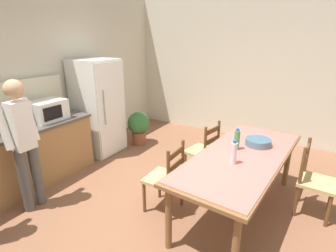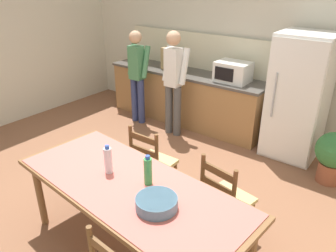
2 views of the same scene
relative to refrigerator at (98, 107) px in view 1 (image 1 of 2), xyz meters
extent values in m
plane|color=brown|center=(-1.05, -2.19, -0.86)|extent=(8.32, 8.32, 0.00)
cube|color=beige|center=(-1.05, 0.47, 0.59)|extent=(6.52, 0.12, 2.90)
cube|color=beige|center=(2.21, -2.19, 0.59)|extent=(0.12, 5.20, 2.90)
cube|color=white|center=(0.00, 0.01, 0.00)|extent=(0.70, 0.68, 1.72)
cube|color=white|center=(0.00, -0.34, 0.00)|extent=(0.68, 0.02, 1.65)
cylinder|color=#A5AAB2|center=(-0.21, -0.36, 0.09)|extent=(0.02, 0.02, 0.60)
cube|color=white|center=(-1.01, 0.02, 0.18)|extent=(0.50, 0.38, 0.30)
cube|color=black|center=(-1.06, -0.17, 0.18)|extent=(0.30, 0.01, 0.19)
cylinder|color=brown|center=(-1.53, -3.04, -0.50)|extent=(0.07, 0.07, 0.73)
cylinder|color=brown|center=(0.45, -3.21, -0.50)|extent=(0.07, 0.07, 0.73)
cylinder|color=brown|center=(-1.47, -2.34, -0.50)|extent=(0.07, 0.07, 0.73)
cylinder|color=brown|center=(0.51, -2.52, -0.50)|extent=(0.07, 0.07, 0.73)
cube|color=brown|center=(-0.51, -2.78, -0.11)|extent=(2.26, 1.09, 0.04)
cube|color=#D1665B|center=(-0.51, -2.78, -0.09)|extent=(2.17, 1.04, 0.01)
cylinder|color=silver|center=(-0.78, -2.76, 0.04)|extent=(0.07, 0.07, 0.24)
cylinder|color=#2D51B2|center=(-0.78, -2.76, 0.17)|extent=(0.04, 0.04, 0.03)
cylinder|color=green|center=(-0.39, -2.68, 0.04)|extent=(0.07, 0.07, 0.24)
cylinder|color=#2D51B2|center=(-0.39, -2.68, 0.17)|extent=(0.04, 0.04, 0.03)
cylinder|color=slate|center=(-0.14, -2.88, -0.04)|extent=(0.32, 0.32, 0.09)
cylinder|color=slate|center=(-0.14, -2.88, 0.00)|extent=(0.31, 0.31, 0.02)
cylinder|color=brown|center=(-0.76, -1.79, -0.65)|extent=(0.04, 0.04, 0.41)
cylinder|color=brown|center=(-1.12, -1.79, -0.65)|extent=(0.04, 0.04, 0.41)
cylinder|color=brown|center=(-0.75, -2.13, -0.65)|extent=(0.04, 0.04, 0.41)
cylinder|color=brown|center=(-1.11, -2.13, -0.65)|extent=(0.04, 0.04, 0.41)
cube|color=tan|center=(-0.93, -1.96, -0.43)|extent=(0.42, 0.40, 0.04)
cylinder|color=brown|center=(-0.75, -2.13, -0.18)|extent=(0.04, 0.04, 0.46)
cylinder|color=brown|center=(-1.11, -2.13, -0.18)|extent=(0.04, 0.04, 0.46)
cube|color=brown|center=(-0.93, -2.13, -0.05)|extent=(0.36, 0.03, 0.07)
cube|color=brown|center=(-0.93, -2.13, -0.20)|extent=(0.36, 0.03, 0.07)
cylinder|color=brown|center=(-0.28, -3.76, -0.65)|extent=(0.04, 0.04, 0.41)
cylinder|color=brown|center=(0.08, -3.78, -0.65)|extent=(0.04, 0.04, 0.41)
cylinder|color=brown|center=(-0.26, -3.42, -0.65)|extent=(0.04, 0.04, 0.41)
cylinder|color=brown|center=(0.10, -3.44, -0.65)|extent=(0.04, 0.04, 0.41)
cube|color=tan|center=(-0.09, -3.60, -0.43)|extent=(0.45, 0.43, 0.04)
cylinder|color=brown|center=(-0.26, -3.42, -0.18)|extent=(0.04, 0.04, 0.46)
cylinder|color=brown|center=(0.10, -3.44, -0.18)|extent=(0.04, 0.04, 0.46)
cube|color=brown|center=(-0.08, -3.43, -0.05)|extent=(0.36, 0.05, 0.07)
cube|color=brown|center=(-0.08, -3.43, -0.20)|extent=(0.36, 0.05, 0.07)
cylinder|color=brown|center=(0.25, -1.91, -0.65)|extent=(0.04, 0.04, 0.41)
cylinder|color=brown|center=(-0.10, -1.84, -0.65)|extent=(0.04, 0.04, 0.41)
cylinder|color=brown|center=(0.19, -2.24, -0.65)|extent=(0.04, 0.04, 0.41)
cylinder|color=brown|center=(-0.16, -2.18, -0.65)|extent=(0.04, 0.04, 0.41)
cube|color=tan|center=(0.05, -2.04, -0.43)|extent=(0.49, 0.47, 0.04)
cylinder|color=brown|center=(0.19, -2.24, -0.18)|extent=(0.04, 0.04, 0.46)
cylinder|color=brown|center=(-0.16, -2.18, -0.18)|extent=(0.04, 0.04, 0.46)
cube|color=brown|center=(0.02, -2.21, -0.05)|extent=(0.36, 0.09, 0.07)
cube|color=brown|center=(0.02, -2.21, -0.20)|extent=(0.36, 0.09, 0.07)
cylinder|color=#4C4C4C|center=(-1.82, -0.51, -0.45)|extent=(0.12, 0.12, 0.81)
cylinder|color=#4C4C4C|center=(-1.66, -0.51, -0.45)|extent=(0.12, 0.12, 0.81)
cube|color=white|center=(-1.74, -0.51, 0.24)|extent=(0.23, 0.19, 0.58)
sphere|color=tan|center=(-1.74, -0.51, 0.67)|extent=(0.22, 0.22, 0.22)
cylinder|color=white|center=(-1.90, -0.44, 0.27)|extent=(0.09, 0.22, 0.55)
cylinder|color=white|center=(-1.58, -0.44, 0.27)|extent=(0.09, 0.22, 0.55)
cylinder|color=brown|center=(0.63, -0.43, -0.73)|extent=(0.28, 0.28, 0.26)
sphere|color=#337038|center=(0.63, -0.43, -0.41)|extent=(0.44, 0.44, 0.44)
camera|label=1|loc=(-3.36, -3.44, 1.23)|focal=28.00mm
camera|label=2|loc=(1.13, -4.40, 1.52)|focal=35.00mm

